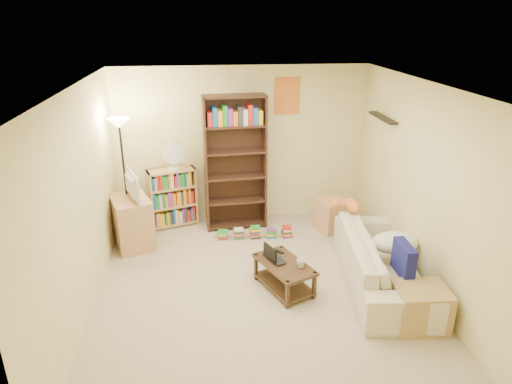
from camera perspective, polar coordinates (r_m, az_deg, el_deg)
room at (r=5.13m, az=0.52°, el=3.25°), size 4.50×4.54×2.52m
sofa at (r=6.02m, az=15.43°, el=-8.27°), size 2.40×1.41×0.64m
navy_pillow at (r=5.51m, az=17.99°, el=-7.99°), size 0.14×0.42×0.38m
cream_blanket at (r=6.00m, az=16.98°, el=-6.07°), size 0.59×0.42×0.25m
tabby_cat at (r=6.51m, az=11.58°, el=-1.59°), size 0.51×0.23×0.17m
coffee_table at (r=5.74m, az=3.54°, el=-10.06°), size 0.74×0.93×0.36m
laptop at (r=5.77m, az=2.76°, el=-8.14°), size 0.54×0.51×0.03m
laptop_screen at (r=5.66m, az=1.76°, el=-7.61°), size 0.12×0.26×0.18m
mug at (r=5.58m, az=5.62°, el=-8.88°), size 0.22×0.22×0.10m
tv_remote at (r=5.91m, az=2.83°, el=-7.42°), size 0.13×0.14×0.02m
tv_stand at (r=6.92m, az=-15.21°, el=-3.68°), size 0.71×0.83×0.75m
television at (r=6.71m, az=-15.68°, el=0.76°), size 0.74×0.53×0.40m
tall_bookshelf at (r=7.04m, az=-2.61°, el=3.99°), size 0.97×0.39×2.11m
short_bookshelf at (r=7.42m, az=-10.37°, el=-0.69°), size 0.80×0.50×0.95m
desk_fan at (r=7.14m, az=-10.34°, el=4.49°), size 0.34×0.19×0.45m
floor_lamp at (r=6.74m, az=-16.50°, el=5.67°), size 0.32×0.32×1.87m
side_table at (r=7.33m, az=9.50°, el=-2.83°), size 0.55×0.55×0.50m
end_cabinet at (r=5.43m, az=19.80°, el=-13.38°), size 0.59×0.50×0.47m
book_stacks at (r=7.02m, az=0.06°, el=-5.14°), size 1.14×0.18×0.19m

